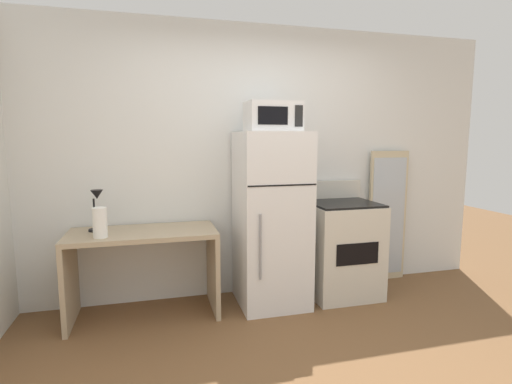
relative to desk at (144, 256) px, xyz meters
name	(u,v)px	position (x,y,z in m)	size (l,w,h in m)	color
wall_back_white	(254,162)	(1.07, 0.36, 0.77)	(5.00, 0.10, 2.60)	silver
desk	(144,256)	(0.00, 0.00, 0.00)	(1.23, 0.58, 0.75)	tan
desk_lamp	(96,203)	(-0.37, 0.09, 0.46)	(0.14, 0.12, 0.35)	black
paper_towel_roll	(100,223)	(-0.32, -0.14, 0.34)	(0.11, 0.11, 0.24)	white
refrigerator	(271,219)	(1.14, -0.02, 0.27)	(0.61, 0.65, 1.59)	white
microwave	(273,117)	(1.14, -0.04, 1.19)	(0.46, 0.35, 0.26)	silver
oven_range	(342,248)	(1.86, -0.01, -0.06)	(0.65, 0.61, 1.10)	beige
leaning_mirror	(387,216)	(2.53, 0.25, 0.17)	(0.44, 0.03, 1.40)	#C6B793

